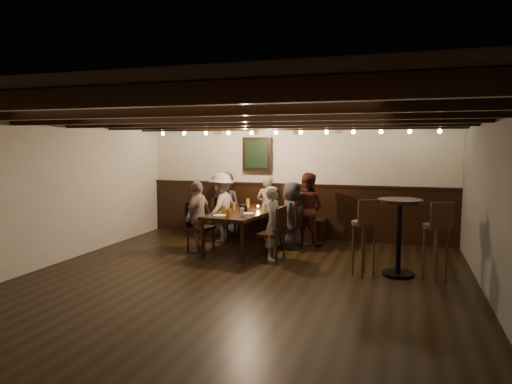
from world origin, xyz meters
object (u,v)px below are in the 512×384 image
(person_bench_centre, at_px, (268,208))
(chair_left_far, at_px, (200,236))
(chair_left_near, at_px, (223,228))
(person_bench_left, at_px, (226,205))
(chair_right_far, at_px, (272,243))
(person_right_far, at_px, (274,223))
(dining_table, at_px, (246,214))
(person_bench_right, at_px, (307,209))
(chair_right_near, at_px, (290,234))
(person_left_far, at_px, (198,216))
(bar_stool_left, at_px, (364,248))
(person_left_near, at_px, (222,207))
(high_top_table, at_px, (399,226))
(bar_stool_right, at_px, (435,252))
(person_right_near, at_px, (292,215))

(person_bench_centre, bearing_deg, chair_left_far, 64.38)
(chair_left_near, xyz_separation_m, person_bench_left, (-0.13, 0.47, 0.42))
(chair_right_far, distance_m, person_bench_centre, 1.71)
(person_right_far, bearing_deg, person_bench_centre, 26.57)
(person_bench_left, relative_size, person_right_far, 1.10)
(dining_table, height_order, person_right_far, person_right_far)
(dining_table, xyz_separation_m, person_bench_right, (0.99, 0.79, 0.04))
(chair_right_near, bearing_deg, person_left_far, 121.50)
(dining_table, xyz_separation_m, chair_left_near, (-0.66, 0.53, -0.40))
(person_right_far, relative_size, bar_stool_left, 1.07)
(person_bench_centre, distance_m, person_left_far, 1.68)
(chair_right_near, height_order, person_right_far, person_right_far)
(person_right_far, bearing_deg, bar_stool_left, -103.16)
(person_bench_centre, bearing_deg, bar_stool_left, 141.34)
(person_left_near, bearing_deg, high_top_table, 74.14)
(person_left_near, relative_size, high_top_table, 1.21)
(person_right_far, height_order, bar_stool_right, person_right_far)
(chair_left_far, bearing_deg, chair_left_near, 179.95)
(chair_left_far, distance_m, bar_stool_left, 3.09)
(dining_table, bearing_deg, bar_stool_left, -19.35)
(person_left_far, height_order, person_right_near, person_left_far)
(high_top_table, xyz_separation_m, bar_stool_left, (-0.50, -0.21, -0.32))
(chair_left_far, height_order, person_left_near, person_left_near)
(dining_table, height_order, chair_left_near, chair_left_near)
(chair_right_far, height_order, person_bench_centre, person_bench_centre)
(chair_left_far, xyz_separation_m, person_bench_right, (1.76, 1.16, 0.43))
(dining_table, relative_size, high_top_table, 1.76)
(chair_right_near, distance_m, person_left_near, 1.53)
(high_top_table, relative_size, bar_stool_left, 0.99)
(chair_right_near, distance_m, person_right_far, 0.97)
(chair_left_near, bearing_deg, person_bench_centre, 129.86)
(dining_table, bearing_deg, person_right_far, -30.96)
(person_bench_right, relative_size, person_right_far, 1.13)
(dining_table, xyz_separation_m, person_bench_centre, (0.12, 1.04, -0.01))
(bar_stool_left, height_order, bar_stool_right, same)
(person_left_far, relative_size, bar_stool_left, 1.11)
(chair_right_near, bearing_deg, bar_stool_left, -128.12)
(chair_left_near, xyz_separation_m, person_right_near, (1.46, -0.16, 0.36))
(person_bench_centre, bearing_deg, person_left_far, 63.43)
(chair_left_near, height_order, person_right_far, person_right_far)
(chair_left_near, bearing_deg, person_left_far, -2.00)
(person_bench_centre, distance_m, person_bench_right, 0.91)
(dining_table, height_order, bar_stool_left, bar_stool_left)
(dining_table, xyz_separation_m, person_left_near, (-0.70, 0.53, 0.03))
(chair_left_far, xyz_separation_m, chair_right_near, (1.53, 0.73, -0.01))
(chair_right_near, relative_size, person_left_near, 0.64)
(chair_left_near, bearing_deg, person_left_near, -90.00)
(person_left_near, xyz_separation_m, bar_stool_right, (3.93, -1.56, -0.26))
(person_left_near, height_order, bar_stool_left, person_left_near)
(chair_left_far, bearing_deg, person_bench_left, -172.38)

